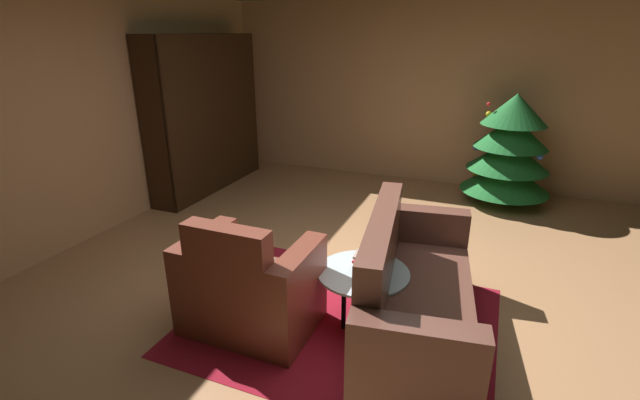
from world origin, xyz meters
name	(u,v)px	position (x,y,z in m)	size (l,w,h in m)	color
ground_plane	(343,289)	(0.00, 0.00, 0.00)	(8.10, 8.10, 0.00)	#B27D52
wall_back	(422,94)	(0.00, 3.41, 1.29)	(5.96, 0.06, 2.58)	tan
wall_left	(71,120)	(-2.95, 0.00, 1.29)	(0.06, 6.87, 2.58)	tan
area_rug	(341,320)	(0.14, -0.44, 0.00)	(2.31, 1.86, 0.01)	maroon
bookshelf_unit	(213,114)	(-2.67, 2.03, 1.05)	(0.40, 2.08, 2.10)	black
armchair_red	(249,289)	(-0.48, -0.77, 0.33)	(0.96, 0.70, 0.94)	brown
couch_red	(412,299)	(0.67, -0.42, 0.32)	(1.00, 1.92, 0.95)	brown
coffee_table	(363,276)	(0.28, -0.35, 0.39)	(0.71, 0.71, 0.42)	black
book_stack_on_table	(368,261)	(0.30, -0.29, 0.49)	(0.23, 0.18, 0.12)	gray
bottle_on_table	(383,253)	(0.39, -0.19, 0.52)	(0.06, 0.06, 0.25)	#5A201B
decorated_tree	(509,150)	(1.25, 2.81, 0.72)	(1.11, 1.11, 1.43)	brown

